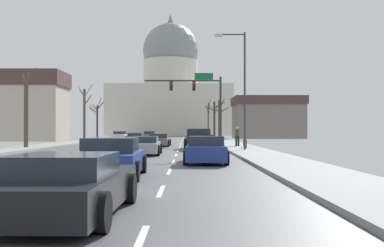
{
  "coord_description": "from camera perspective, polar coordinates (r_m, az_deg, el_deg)",
  "views": [
    {
      "loc": [
        4.17,
        -30.36,
        1.59
      ],
      "look_at": [
        4.83,
        30.34,
        2.31
      ],
      "focal_mm": 41.96,
      "sensor_mm": 36.0,
      "label": 1
    }
  ],
  "objects": [
    {
      "name": "bare_tree_04",
      "position": [
        72.04,
        2.89,
        0.71
      ],
      "size": [
        2.68,
        2.26,
        6.0
      ],
      "color": "#423328",
      "rests_on": "ground"
    },
    {
      "name": "bare_tree_02",
      "position": [
        59.21,
        3.52,
        0.61
      ],
      "size": [
        2.64,
        1.56,
        5.35
      ],
      "color": "#4C3D2D",
      "rests_on": "ground"
    },
    {
      "name": "sedan_near_00",
      "position": [
        41.02,
        -4.22,
        -2.14
      ],
      "size": [
        2.11,
        4.31,
        1.14
      ],
      "color": "#6B6056",
      "rests_on": "ground"
    },
    {
      "name": "sedan_oncoming_01",
      "position": [
        63.83,
        -9.14,
        -1.57
      ],
      "size": [
        2.1,
        4.45,
        1.25
      ],
      "color": "silver",
      "rests_on": "ground"
    },
    {
      "name": "pedestrian_00",
      "position": [
        37.76,
        5.79,
        -1.5
      ],
      "size": [
        0.35,
        0.34,
        1.64
      ],
      "color": "black",
      "rests_on": "ground"
    },
    {
      "name": "sedan_oncoming_00",
      "position": [
        53.35,
        -7.27,
        -1.82
      ],
      "size": [
        2.18,
        4.72,
        1.1
      ],
      "color": "#6B6056",
      "rests_on": "ground"
    },
    {
      "name": "capitol_building",
      "position": [
        113.2,
        -2.74,
        3.92
      ],
      "size": [
        29.78,
        20.84,
        30.6
      ],
      "color": "beige",
      "rests_on": "ground"
    },
    {
      "name": "ground",
      "position": [
        30.68,
        -8.45,
        -3.6
      ],
      "size": [
        20.0,
        180.0,
        0.2
      ],
      "color": "#505055"
    },
    {
      "name": "bare_tree_00",
      "position": [
        81.81,
        2.08,
        0.7
      ],
      "size": [
        1.15,
        2.43,
        6.81
      ],
      "color": "#4C3D2D",
      "rests_on": "ground"
    },
    {
      "name": "pickup_truck_near_01",
      "position": [
        34.79,
        0.85,
        -2.12
      ],
      "size": [
        2.34,
        5.5,
        1.6
      ],
      "color": "black",
      "rests_on": "ground"
    },
    {
      "name": "sedan_near_03",
      "position": [
        20.85,
        1.78,
        -3.42
      ],
      "size": [
        2.11,
        4.48,
        1.25
      ],
      "color": "navy",
      "rests_on": "ground"
    },
    {
      "name": "bicycle_parked",
      "position": [
        34.54,
        6.75,
        -2.5
      ],
      "size": [
        0.12,
        1.77,
        0.85
      ],
      "color": "black",
      "rests_on": "ground"
    },
    {
      "name": "sedan_near_05",
      "position": [
        8.54,
        -15.51,
        -7.69
      ],
      "size": [
        2.14,
        4.52,
        1.14
      ],
      "color": "black",
      "rests_on": "ground"
    },
    {
      "name": "sedan_near_04",
      "position": [
        15.05,
        -10.19,
        -4.43
      ],
      "size": [
        2.13,
        4.43,
        1.3
      ],
      "color": "navy",
      "rests_on": "ground"
    },
    {
      "name": "bare_tree_01",
      "position": [
        57.68,
        -13.51,
        1.27
      ],
      "size": [
        2.11,
        1.22,
        7.03
      ],
      "color": "brown",
      "rests_on": "ground"
    },
    {
      "name": "signal_gantry",
      "position": [
        46.03,
        0.96,
        3.87
      ],
      "size": [
        7.91,
        0.41,
        7.18
      ],
      "color": "#28282D",
      "rests_on": "ground"
    },
    {
      "name": "street_lamp_right",
      "position": [
        31.65,
        6.24,
        5.45
      ],
      "size": [
        2.18,
        0.24,
        8.21
      ],
      "color": "#333338",
      "rests_on": "ground"
    },
    {
      "name": "flank_building_01",
      "position": [
        75.31,
        9.57,
        0.76
      ],
      "size": [
        11.37,
        9.15,
        6.86
      ],
      "color": "slate",
      "rests_on": "ground"
    },
    {
      "name": "bare_tree_05",
      "position": [
        38.01,
        -20.3,
        1.78
      ],
      "size": [
        2.04,
        1.29,
        6.33
      ],
      "color": "#4C3D2D",
      "rests_on": "ground"
    },
    {
      "name": "sedan_near_02",
      "position": [
        27.76,
        -6.03,
        -2.83
      ],
      "size": [
        2.04,
        4.66,
        1.13
      ],
      "color": "#9EA3A8",
      "rests_on": "ground"
    },
    {
      "name": "flank_building_00",
      "position": [
        63.09,
        -20.59,
        2.11
      ],
      "size": [
        10.76,
        7.07,
        9.1
      ],
      "color": "#B2A38E",
      "rests_on": "ground"
    },
    {
      "name": "sedan_oncoming_02",
      "position": [
        73.3,
        -5.43,
        -1.49
      ],
      "size": [
        2.16,
        4.38,
        1.2
      ],
      "color": "#6B6056",
      "rests_on": "ground"
    },
    {
      "name": "bare_tree_03",
      "position": [
        62.57,
        -11.97,
        0.46
      ],
      "size": [
        2.09,
        1.83,
        5.65
      ],
      "color": "#423328",
      "rests_on": "ground"
    }
  ]
}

